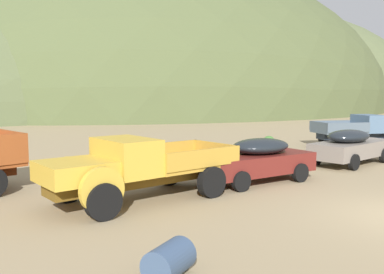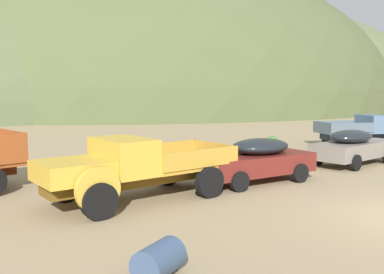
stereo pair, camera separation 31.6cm
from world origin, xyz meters
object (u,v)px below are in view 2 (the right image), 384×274
object	(u,v)px
truck_faded_yellow	(126,169)
oil_drum_tipped	(159,261)
car_primer_gray	(355,146)
truck_chalk_blue	(371,130)
car_oxblood	(251,160)

from	to	relation	value
truck_faded_yellow	oil_drum_tipped	distance (m)	5.27
car_primer_gray	oil_drum_tipped	bearing A→B (deg)	-164.64
truck_chalk_blue	oil_drum_tipped	distance (m)	21.08
truck_faded_yellow	oil_drum_tipped	bearing A→B (deg)	67.07
car_primer_gray	truck_faded_yellow	bearing A→B (deg)	174.90
car_oxblood	truck_chalk_blue	xyz separation A→B (m)	(12.64, 4.00, 0.17)
car_oxblood	oil_drum_tipped	world-z (taller)	car_oxblood
truck_faded_yellow	car_oxblood	bearing A→B (deg)	175.14
car_oxblood	oil_drum_tipped	bearing A→B (deg)	39.13
car_oxblood	oil_drum_tipped	distance (m)	8.17
car_oxblood	truck_chalk_blue	world-z (taller)	truck_chalk_blue
truck_faded_yellow	oil_drum_tipped	xyz separation A→B (m)	(-1.51, -5.00, -0.69)
car_primer_gray	oil_drum_tipped	xyz separation A→B (m)	(-12.85, -5.65, -0.51)
truck_faded_yellow	oil_drum_tipped	world-z (taller)	truck_faded_yellow
car_oxblood	truck_chalk_blue	distance (m)	13.26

